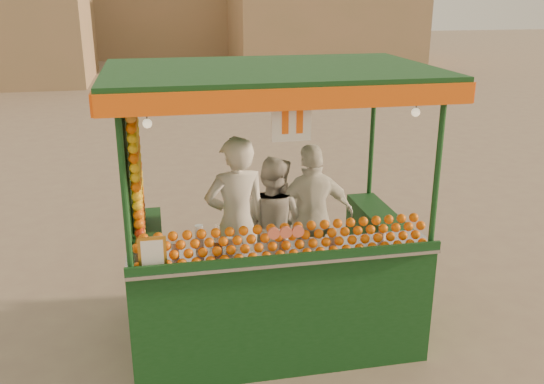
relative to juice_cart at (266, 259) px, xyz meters
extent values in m
plane|color=#766254|center=(0.55, 0.36, -0.93)|extent=(90.00, 90.00, 0.00)
cube|color=#9B7758|center=(7.55, 24.36, 1.57)|extent=(9.00, 6.00, 5.00)
cube|color=#0F3A14|center=(0.08, 0.15, -0.77)|extent=(2.87, 1.77, 0.33)
cylinder|color=black|center=(-0.91, 0.15, -0.73)|extent=(0.40, 0.11, 0.40)
cylinder|color=black|center=(1.07, 0.15, -0.73)|extent=(0.40, 0.11, 0.40)
cube|color=#0F3A14|center=(0.08, -0.57, -0.16)|extent=(2.87, 0.33, 0.88)
cube|color=#0F3A14|center=(-1.19, 0.26, -0.16)|extent=(0.33, 1.44, 0.88)
cube|color=#0F3A14|center=(1.35, 0.26, -0.16)|extent=(0.33, 1.44, 0.88)
cube|color=#B2B2B7|center=(0.08, -0.53, 0.30)|extent=(2.87, 0.51, 0.03)
cylinder|color=#0F3A14|center=(-1.30, -0.68, 1.06)|extent=(0.06, 0.06, 1.55)
cylinder|color=#0F3A14|center=(1.46, -0.68, 1.06)|extent=(0.06, 0.06, 1.55)
cylinder|color=#0F3A14|center=(-1.30, 0.98, 1.06)|extent=(0.06, 0.06, 1.55)
cylinder|color=#0F3A14|center=(1.46, 0.98, 1.06)|extent=(0.06, 0.06, 1.55)
cube|color=#0F3A14|center=(0.08, 0.15, 1.87)|extent=(3.09, 1.99, 0.09)
cube|color=#F75C0D|center=(0.08, -0.84, 1.79)|extent=(3.09, 0.04, 0.18)
cube|color=#F75C0D|center=(0.08, 1.14, 1.79)|extent=(3.09, 0.04, 0.18)
cube|color=#F75C0D|center=(-1.47, 0.15, 1.79)|extent=(0.04, 1.99, 0.18)
cube|color=#F75C0D|center=(1.63, 0.15, 1.79)|extent=(0.04, 1.99, 0.18)
cylinder|color=#F3694A|center=(0.06, -0.68, 0.57)|extent=(0.11, 0.03, 0.11)
cube|color=orange|center=(-1.11, -0.68, 0.47)|extent=(0.24, 0.02, 0.31)
cube|color=white|center=(0.08, -0.76, 1.59)|extent=(0.33, 0.02, 0.33)
sphere|color=#FFE5B2|center=(-1.08, -0.60, 1.59)|extent=(0.08, 0.08, 0.08)
sphere|color=#FFE5B2|center=(1.24, -0.60, 1.59)|extent=(0.08, 0.08, 0.08)
imported|color=beige|center=(-0.25, 0.27, 0.32)|extent=(0.73, 0.53, 1.84)
imported|color=beige|center=(0.17, 0.48, 0.17)|extent=(0.95, 0.91, 1.55)
imported|color=white|center=(0.61, 0.45, 0.23)|extent=(1.01, 0.50, 1.66)
camera|label=1|loc=(-1.01, -5.37, 2.61)|focal=38.86mm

